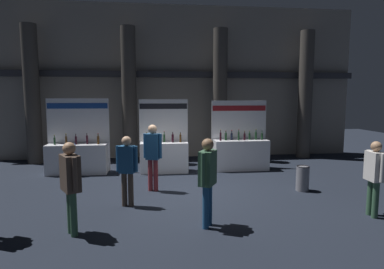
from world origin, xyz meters
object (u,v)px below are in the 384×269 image
Objects in this scene: visitor_2 at (127,166)px; exhibitor_booth_0 at (78,155)px; trash_bin at (303,178)px; visitor_3 at (153,152)px; visitor_4 at (71,179)px; visitor_1 at (375,172)px; exhibitor_booth_1 at (164,154)px; visitor_5 at (208,174)px; exhibitor_booth_2 at (241,152)px.

exhibitor_booth_0 is at bearing -46.62° from visitor_2.
visitor_3 reaches higher than trash_bin.
visitor_3 is at bearing -59.30° from visitor_4.
visitor_1 is at bearing -118.18° from visitor_4.
exhibitor_booth_0 is 1.01× the size of exhibitor_booth_1.
exhibitor_booth_0 reaches higher than visitor_1.
exhibitor_booth_0 is 6.92m from trash_bin.
visitor_5 is at bearing -84.57° from visitor_1.
visitor_1 is (6.98, -4.61, 0.34)m from exhibitor_booth_0.
exhibitor_booth_1 is at bearing -91.28° from visitor_2.
visitor_5 is at bearing 154.24° from visitor_2.
exhibitor_booth_0 is at bearing -26.30° from visitor_3.
exhibitor_booth_2 reaches higher than visitor_3.
exhibitor_booth_1 is 1.42× the size of visitor_4.
trash_bin is (6.37, -2.69, -0.26)m from exhibitor_booth_0.
visitor_3 is at bearing 173.71° from trash_bin.
exhibitor_booth_0 is 5.41m from exhibitor_booth_2.
exhibitor_booth_0 reaches higher than exhibitor_booth_2.
exhibitor_booth_2 is at bearing -0.45° from exhibitor_booth_0.
visitor_5 is (3.48, -4.75, 0.43)m from exhibitor_booth_0.
exhibitor_booth_0 is 2.80m from exhibitor_booth_1.
exhibitor_booth_2 is 1.47× the size of visitor_2.
visitor_3 is at bearing -114.26° from visitor_1.
visitor_2 is at bearing -100.30° from visitor_1.
visitor_3 is (-3.93, 0.43, 0.72)m from trash_bin.
visitor_4 reaches higher than trash_bin.
visitor_3 is 2.94m from visitor_4.
visitor_4 is 2.47m from visitor_5.
trash_bin is at bearing -25.79° from visitor_5.
visitor_4 reaches higher than visitor_1.
trash_bin is (0.97, -2.65, -0.28)m from exhibitor_booth_2.
visitor_2 reaches higher than visitor_1.
visitor_1 is at bearing -179.06° from visitor_2.
visitor_2 is 1.27m from visitor_3.
exhibitor_booth_0 is 8.37m from visitor_1.
exhibitor_booth_1 is 4.71m from visitor_5.
exhibitor_booth_0 reaches higher than visitor_4.
exhibitor_booth_2 is at bearing 110.10° from trash_bin.
trash_bin is 0.40× the size of visitor_4.
exhibitor_booth_1 is 2.61m from exhibitor_booth_2.
visitor_5 is (1.61, -1.36, 0.09)m from visitor_2.
visitor_2 reaches higher than trash_bin.
trash_bin is 4.59m from visitor_2.
exhibitor_booth_0 is 1.54× the size of visitor_1.
exhibitor_booth_1 reaches higher than exhibitor_booth_2.
exhibitor_booth_0 is 3.89m from visitor_2.
visitor_5 is (-1.92, -4.71, 0.41)m from exhibitor_booth_2.
visitor_1 is at bearing -59.03° from visitor_5.
exhibitor_booth_2 is at bearing 1.51° from exhibitor_booth_1.
visitor_1 is 5.25m from visitor_2.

